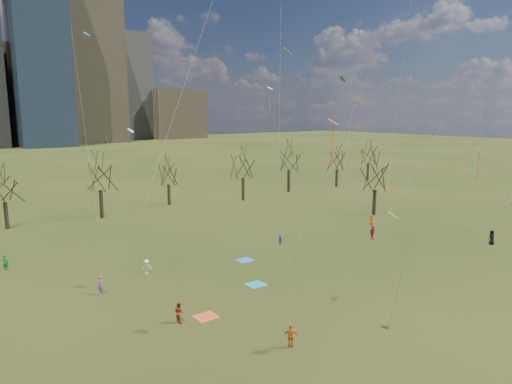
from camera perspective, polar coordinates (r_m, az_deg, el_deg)
ground at (r=39.55m, az=10.58°, el=-12.50°), size 500.00×500.00×0.00m
bare_tree_row at (r=68.15m, az=-12.70°, el=2.20°), size 113.04×29.80×9.50m
blanket_teal at (r=41.00m, az=-0.01°, el=-11.48°), size 1.60×1.50×0.03m
blanket_navy at (r=47.31m, az=-1.41°, el=-8.52°), size 1.60×1.50×0.03m
blanket_crimson at (r=35.27m, az=-6.26°, el=-15.24°), size 1.60×1.50×0.03m
person_2 at (r=34.41m, az=-9.58°, el=-14.60°), size 0.67×0.81×1.55m
person_4 at (r=30.82m, az=4.40°, el=-17.52°), size 0.92×0.91×1.57m
person_6 at (r=59.08m, az=27.39°, el=-5.06°), size 0.85×0.97×1.67m
person_7 at (r=40.72m, az=-18.89°, el=-11.01°), size 0.49×0.65×1.60m
person_8 at (r=52.68m, az=3.04°, el=-6.02°), size 0.50×0.58×1.04m
person_9 at (r=44.35m, az=-13.52°, el=-9.12°), size 1.07×0.91×1.43m
person_10 at (r=56.39m, az=14.35°, el=-4.91°), size 1.00×0.44×1.69m
person_12 at (r=63.53m, az=14.27°, el=-3.36°), size 0.55×0.76×1.44m
person_13 at (r=50.29m, az=-28.83°, el=-7.72°), size 0.69×0.67×1.59m
kites_airborne at (r=47.30m, az=6.97°, el=7.48°), size 64.04×39.49×33.10m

